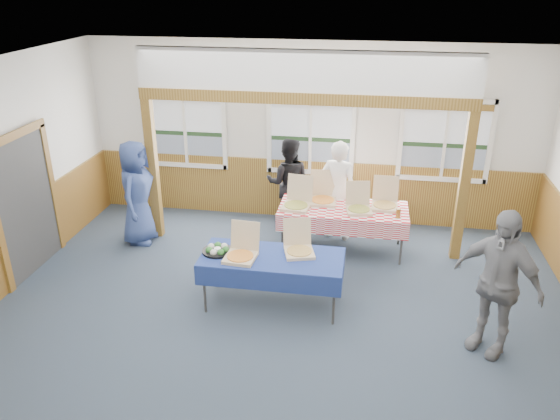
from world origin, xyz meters
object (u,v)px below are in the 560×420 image
object	(u,v)px
table_left	(272,260)
table_right	(343,211)
woman_white	(338,190)
man_blue	(137,193)
woman_black	(288,183)
person_grey	(497,282)

from	to	relation	value
table_left	table_right	size ratio (longest dim) A/B	0.93
woman_white	man_blue	world-z (taller)	man_blue
woman_white	woman_black	bearing A→B (deg)	-7.03
person_grey	woman_white	bearing A→B (deg)	164.60
woman_black	person_grey	bearing A→B (deg)	128.75
woman_black	man_blue	bearing A→B (deg)	19.69
table_left	woman_black	xyz separation A→B (m)	(-0.18, 2.63, 0.10)
table_right	woman_black	xyz separation A→B (m)	(-1.03, 0.85, 0.10)
woman_white	person_grey	bearing A→B (deg)	141.84
table_left	woman_white	xyz separation A→B (m)	(0.72, 2.25, 0.16)
table_left	table_right	xyz separation A→B (m)	(0.84, 1.78, 0.00)
woman_white	person_grey	world-z (taller)	person_grey
woman_black	person_grey	xyz separation A→B (m)	(2.93, -3.13, 0.12)
table_left	woman_black	world-z (taller)	woman_black
woman_black	woman_white	bearing A→B (deg)	153.11
table_right	woman_black	bearing A→B (deg)	128.53
table_left	person_grey	world-z (taller)	person_grey
table_left	woman_black	size ratio (longest dim) A/B	1.27
table_left	table_right	distance (m)	1.97
woman_white	woman_black	size ratio (longest dim) A/B	1.07
table_left	person_grey	xyz separation A→B (m)	(2.75, -0.50, 0.22)
table_right	woman_white	xyz separation A→B (m)	(-0.12, 0.47, 0.16)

